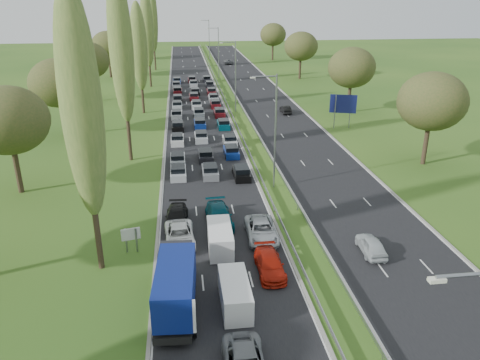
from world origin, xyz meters
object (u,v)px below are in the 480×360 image
white_van_rear (220,237)px  direction_sign (343,105)px  near_car_2 (180,235)px  near_car_3 (177,216)px  blue_lorry (176,283)px  white_van_front (234,292)px  info_sign (131,237)px

white_van_rear → direction_sign: (21.75, 34.12, 2.57)m
near_car_2 → white_van_rear: 3.42m
direction_sign → near_car_3: bearing=-130.7°
blue_lorry → white_van_front: 3.91m
white_van_rear → info_sign: (-7.05, 0.23, 0.37)m
near_car_3 → info_sign: (-3.56, -4.56, 0.66)m
blue_lorry → info_sign: size_ratio=4.03×
near_car_2 → white_van_front: bearing=-70.2°
near_car_3 → white_van_front: size_ratio=1.01×
near_car_2 → near_car_3: size_ratio=1.09×
near_car_2 → blue_lorry: (-0.24, -8.58, 1.12)m
near_car_3 → blue_lorry: (0.01, -12.25, 1.15)m
direction_sign → info_sign: bearing=-130.4°
white_van_front → direction_sign: (21.42, 41.72, 2.59)m
blue_lorry → near_car_3: bearing=93.7°
near_car_3 → blue_lorry: 12.30m
near_car_2 → white_van_rear: size_ratio=1.08×
near_car_3 → white_van_rear: (3.48, -4.78, 0.28)m
white_van_rear → near_car_2: bearing=161.8°
white_van_front → white_van_rear: bearing=92.2°
near_car_3 → near_car_2: bearing=-82.2°
blue_lorry → info_sign: bearing=118.6°
near_car_2 → direction_sign: size_ratio=1.00×
blue_lorry → info_sign: blue_lorry is taller
white_van_front → white_van_rear: (-0.33, 7.60, 0.02)m
white_van_rear → near_car_3: bearing=126.9°
blue_lorry → white_van_rear: size_ratio=1.75×
blue_lorry → info_sign: 8.49m
near_car_2 → white_van_rear: white_van_rear is taller
near_car_3 → blue_lorry: size_ratio=0.57×
info_sign → white_van_rear: bearing=-1.8°
white_van_rear → direction_sign: bearing=58.3°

